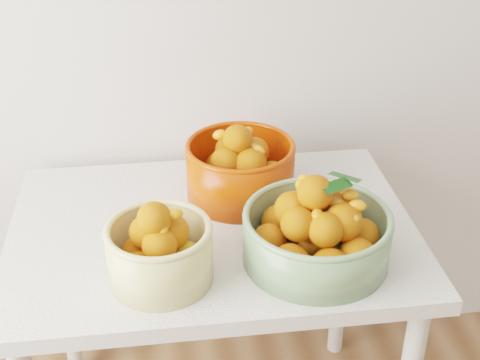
# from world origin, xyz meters

# --- Properties ---
(table) EXTENTS (1.00, 0.70, 0.75)m
(table) POSITION_xyz_m (-0.41, 1.60, 0.65)
(table) COLOR silver
(table) RESTS_ON ground
(bowl_cream) EXTENTS (0.25, 0.25, 0.20)m
(bowl_cream) POSITION_xyz_m (-0.54, 1.41, 0.83)
(bowl_cream) COLOR #D9C97D
(bowl_cream) RESTS_ON table
(bowl_green) EXTENTS (0.41, 0.41, 0.22)m
(bowl_green) POSITION_xyz_m (-0.19, 1.44, 0.82)
(bowl_green) COLOR gray
(bowl_green) RESTS_ON table
(bowl_orange) EXTENTS (0.31, 0.31, 0.20)m
(bowl_orange) POSITION_xyz_m (-0.32, 1.74, 0.83)
(bowl_orange) COLOR red
(bowl_orange) RESTS_ON table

